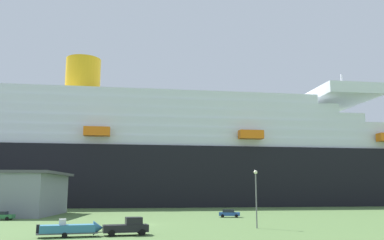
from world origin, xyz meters
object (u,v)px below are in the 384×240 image
at_px(small_boat_on_trailer, 74,229).
at_px(parked_car_green_wagon, 0,216).
at_px(cruise_ship, 171,159).
at_px(street_lamp, 256,191).
at_px(pickup_truck, 128,227).
at_px(parked_car_blue_suv, 229,213).

relative_size(small_boat_on_trailer, parked_car_green_wagon, 1.83).
height_order(cruise_ship, street_lamp, cruise_ship).
distance_m(pickup_truck, street_lamp, 20.50).
height_order(pickup_truck, parked_car_blue_suv, pickup_truck).
height_order(cruise_ship, small_boat_on_trailer, cruise_ship).
distance_m(pickup_truck, parked_car_green_wagon, 37.83).
bearing_deg(small_boat_on_trailer, pickup_truck, 13.56).
bearing_deg(parked_car_blue_suv, pickup_truck, -118.09).
relative_size(cruise_ship, small_boat_on_trailer, 28.91).
relative_size(cruise_ship, parked_car_blue_suv, 56.71).
bearing_deg(small_boat_on_trailer, street_lamp, 22.09).
bearing_deg(cruise_ship, pickup_truck, -92.93).
xyz_separation_m(cruise_ship, street_lamp, (13.33, -85.69, -11.05)).
bearing_deg(small_boat_on_trailer, parked_car_blue_suv, 55.14).
height_order(pickup_truck, parked_car_green_wagon, pickup_truck).
bearing_deg(cruise_ship, parked_car_green_wagon, -115.08).
distance_m(pickup_truck, small_boat_on_trailer, 6.54).
relative_size(pickup_truck, street_lamp, 0.69).
bearing_deg(parked_car_green_wagon, parked_car_blue_suv, 7.31).
bearing_deg(pickup_truck, parked_car_blue_suv, 61.91).
bearing_deg(street_lamp, cruise_ship, 98.84).
distance_m(cruise_ship, pickup_truck, 95.49).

